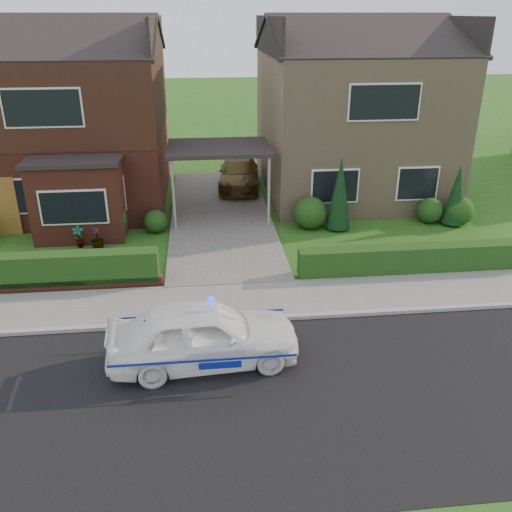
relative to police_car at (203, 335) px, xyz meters
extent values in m
plane|color=#255416|center=(0.83, -1.42, -0.73)|extent=(120.00, 120.00, 0.00)
cube|color=black|center=(0.83, -1.42, -0.73)|extent=(60.00, 6.00, 0.02)
cube|color=#9E9993|center=(0.83, 1.63, -0.67)|extent=(60.00, 0.16, 0.12)
cube|color=slate|center=(0.83, 2.68, -0.68)|extent=(60.00, 2.00, 0.10)
cube|color=#666059|center=(0.83, 9.58, -0.67)|extent=(3.80, 12.00, 0.12)
cube|color=brown|center=(-4.97, 12.58, 2.17)|extent=(7.20, 8.00, 5.80)
cube|color=white|center=(-6.55, 8.56, 0.67)|extent=(1.80, 0.08, 1.30)
cube|color=white|center=(-3.38, 8.56, 0.67)|extent=(1.60, 0.08, 1.30)
cube|color=white|center=(-4.97, 8.56, 3.67)|extent=(2.60, 0.08, 1.30)
cube|color=black|center=(-4.97, 12.58, 3.62)|extent=(7.26, 8.06, 2.90)
cube|color=brown|center=(-4.10, 7.88, 0.62)|extent=(3.00, 1.40, 2.70)
cube|color=black|center=(-4.10, 7.88, 2.04)|extent=(3.20, 1.60, 0.14)
cube|color=tan|center=(6.63, 12.58, 2.17)|extent=(7.20, 8.00, 5.80)
cube|color=white|center=(5.05, 8.56, 0.67)|extent=(1.80, 0.08, 1.30)
cube|color=white|center=(8.22, 8.56, 0.67)|extent=(1.60, 0.08, 1.30)
cube|color=white|center=(6.63, 8.56, 3.67)|extent=(2.60, 0.08, 1.30)
cube|color=black|center=(0.83, 9.58, 1.97)|extent=(3.80, 3.00, 0.14)
cylinder|color=gray|center=(-0.87, 8.18, 0.62)|extent=(0.10, 0.10, 2.70)
cylinder|color=gray|center=(2.53, 8.18, 0.62)|extent=(0.10, 0.10, 2.70)
cube|color=brown|center=(-4.97, 3.88, -0.55)|extent=(7.70, 0.25, 0.36)
cube|color=#153310|center=(-4.97, 4.03, -0.73)|extent=(7.50, 0.55, 0.90)
cube|color=#153310|center=(6.63, 3.93, -0.73)|extent=(7.50, 0.55, 0.80)
sphere|color=#153310|center=(-3.17, 7.88, -0.07)|extent=(1.32, 1.32, 1.32)
sphere|color=#153310|center=(-1.57, 8.18, -0.31)|extent=(0.84, 0.84, 0.84)
sphere|color=#153310|center=(4.03, 7.98, -0.13)|extent=(1.20, 1.20, 1.20)
sphere|color=#153310|center=(8.63, 8.08, -0.25)|extent=(0.96, 0.96, 0.96)
sphere|color=#153310|center=(9.63, 7.78, -0.19)|extent=(1.08, 1.08, 1.08)
cone|color=black|center=(5.03, 7.78, 0.57)|extent=(0.90, 0.90, 2.60)
cone|color=black|center=(9.43, 7.78, 0.37)|extent=(0.90, 0.90, 2.20)
imported|color=white|center=(0.00, 0.00, 0.00)|extent=(2.02, 4.37, 1.45)
sphere|color=#193FF2|center=(0.21, 0.00, 0.81)|extent=(0.17, 0.17, 0.17)
cube|color=navy|center=(0.00, -0.86, -0.06)|extent=(3.92, 0.01, 0.05)
cube|color=navy|center=(0.00, 0.86, -0.06)|extent=(3.92, 0.01, 0.05)
ellipsoid|color=black|center=(-1.19, -0.10, 0.28)|extent=(0.22, 0.17, 0.21)
sphere|color=white|center=(-1.18, -0.16, 0.27)|extent=(0.11, 0.11, 0.11)
sphere|color=black|center=(-1.17, -0.12, 0.42)|extent=(0.13, 0.13, 0.13)
cone|color=black|center=(-1.22, -0.11, 0.49)|extent=(0.04, 0.04, 0.05)
cone|color=black|center=(-1.13, -0.11, 0.49)|extent=(0.04, 0.04, 0.05)
imported|color=brown|center=(1.83, 13.08, 0.01)|extent=(2.12, 4.38, 1.23)
imported|color=gray|center=(-4.06, 7.05, -0.35)|extent=(0.41, 0.29, 0.75)
imported|color=gray|center=(-3.88, 7.58, -0.36)|extent=(0.51, 0.49, 0.73)
imported|color=gray|center=(-3.41, 6.78, -0.34)|extent=(0.50, 0.50, 0.77)
camera|label=1|loc=(0.07, -10.33, 6.57)|focal=38.00mm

